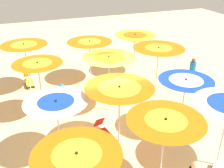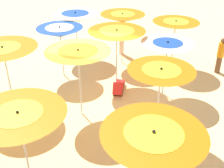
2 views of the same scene
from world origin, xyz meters
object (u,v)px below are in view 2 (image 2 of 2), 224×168
lounger_0 (90,52)px  beachgoer_0 (122,37)px  beach_umbrella_7 (117,35)px  beach_umbrella_10 (123,18)px  beach_umbrella_4 (78,55)px  beachgoer_1 (220,55)px  beach_umbrella_11 (176,25)px  beach_umbrella_6 (60,32)px  beach_umbrella_9 (76,18)px  beach_umbrella_8 (167,47)px  beach_umbrella_3 (3,53)px  beach_umbrella_5 (161,74)px  beach_umbrella_2 (153,139)px  beach_umbrella_1 (19,118)px  lounger_1 (119,87)px

lounger_0 → beachgoer_0: beachgoer_0 is taller
beach_umbrella_7 → beach_umbrella_10: bearing=-79.4°
beach_umbrella_4 → beachgoer_0: (0.19, -5.51, -1.38)m
beach_umbrella_7 → beachgoer_1: 4.91m
beach_umbrella_7 → beach_umbrella_11: (-1.95, -2.36, -0.14)m
lounger_0 → beachgoer_1: bearing=140.3°
beach_umbrella_11 → beach_umbrella_10: bearing=5.7°
beach_umbrella_6 → beach_umbrella_9: 1.90m
beach_umbrella_8 → beach_umbrella_11: beach_umbrella_11 is taller
beach_umbrella_3 → beach_umbrella_7: size_ratio=1.01×
beach_umbrella_5 → beach_umbrella_6: beach_umbrella_5 is taller
beach_umbrella_2 → beach_umbrella_5: (0.32, -2.68, 0.06)m
beach_umbrella_5 → beachgoer_1: beach_umbrella_5 is taller
beach_umbrella_3 → beach_umbrella_6: size_ratio=1.08×
beach_umbrella_7 → lounger_0: (2.19, -2.42, -1.98)m
beach_umbrella_5 → beach_umbrella_8: 2.71m
beach_umbrella_1 → beach_umbrella_5: (-2.81, -2.72, 0.25)m
beach_umbrella_8 → beach_umbrella_6: bearing=-2.2°
beach_umbrella_1 → beach_umbrella_4: 3.16m
beach_umbrella_6 → beach_umbrella_7: size_ratio=0.94×
beach_umbrella_8 → beachgoer_1: bearing=-127.7°
beach_umbrella_2 → beach_umbrella_7: 6.06m
beach_umbrella_10 → lounger_1: (-0.68, 2.67, -2.00)m
beach_umbrella_6 → lounger_1: beach_umbrella_6 is taller
beach_umbrella_3 → beach_umbrella_11: (-4.96, -5.23, -0.15)m
beach_umbrella_8 → beachgoer_1: (-2.04, -2.64, -1.15)m
beach_umbrella_10 → beachgoer_0: bearing=-72.0°
beach_umbrella_3 → beachgoer_1: size_ratio=1.50×
beachgoer_0 → beach_umbrella_6: bearing=129.3°
beach_umbrella_1 → lounger_0: beach_umbrella_1 is taller
beach_umbrella_11 → beach_umbrella_4: bearing=62.7°
beach_umbrella_9 → beach_umbrella_10: beach_umbrella_10 is taller
beach_umbrella_6 → lounger_1: bearing=168.3°
beach_umbrella_11 → beachgoer_0: beach_umbrella_11 is taller
beach_umbrella_7 → beachgoer_1: beach_umbrella_7 is taller
lounger_0 → beachgoer_0: bearing=164.2°
beach_umbrella_2 → lounger_0: 9.43m
beach_umbrella_8 → lounger_1: beach_umbrella_8 is taller
beach_umbrella_10 → lounger_0: size_ratio=2.06×
beach_umbrella_1 → beachgoer_0: beach_umbrella_1 is taller
beach_umbrella_9 → beachgoer_0: beach_umbrella_9 is taller
beach_umbrella_2 → beach_umbrella_10: (2.90, -7.64, 0.01)m
beach_umbrella_3 → beach_umbrella_8: size_ratio=1.10×
beach_umbrella_6 → lounger_1: (-2.74, 0.57, -1.80)m
beach_umbrella_9 → beach_umbrella_10: bearing=-174.6°
beach_umbrella_4 → beach_umbrella_8: size_ratio=1.12×
beach_umbrella_4 → beach_umbrella_8: bearing=-137.8°
beach_umbrella_1 → beach_umbrella_5: 3.92m
beach_umbrella_5 → beach_umbrella_11: bearing=-87.4°
beach_umbrella_9 → beachgoer_0: bearing=-148.4°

